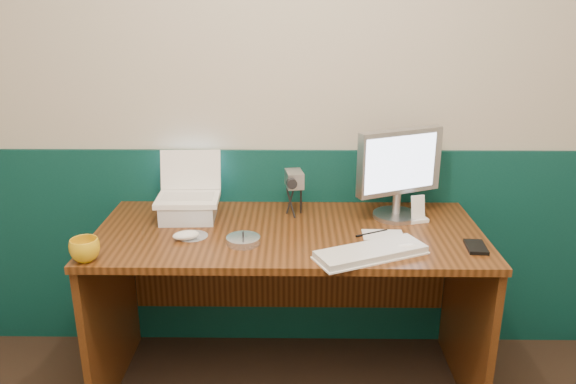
{
  "coord_description": "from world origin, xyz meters",
  "views": [
    {
      "loc": [
        -0.01,
        -0.77,
        1.65
      ],
      "look_at": [
        -0.03,
        1.23,
        0.97
      ],
      "focal_mm": 35.0,
      "sensor_mm": 36.0,
      "label": 1
    }
  ],
  "objects_px": {
    "desk": "(288,310)",
    "camcorder": "(294,196)",
    "monitor": "(398,175)",
    "mug": "(85,250)",
    "keyboard": "(371,253)",
    "laptop": "(187,177)"
  },
  "relations": [
    {
      "from": "monitor",
      "to": "keyboard",
      "type": "xyz_separation_m",
      "value": [
        -0.16,
        -0.4,
        -0.18
      ]
    },
    {
      "from": "monitor",
      "to": "mug",
      "type": "bearing_deg",
      "value": 175.95
    },
    {
      "from": "keyboard",
      "to": "camcorder",
      "type": "bearing_deg",
      "value": 99.64
    },
    {
      "from": "desk",
      "to": "keyboard",
      "type": "bearing_deg",
      "value": -38.02
    },
    {
      "from": "desk",
      "to": "monitor",
      "type": "relative_size",
      "value": 4.09
    },
    {
      "from": "monitor",
      "to": "camcorder",
      "type": "height_order",
      "value": "monitor"
    },
    {
      "from": "monitor",
      "to": "mug",
      "type": "relative_size",
      "value": 3.6
    },
    {
      "from": "laptop",
      "to": "keyboard",
      "type": "relative_size",
      "value": 0.64
    },
    {
      "from": "desk",
      "to": "camcorder",
      "type": "distance_m",
      "value": 0.5
    },
    {
      "from": "keyboard",
      "to": "mug",
      "type": "relative_size",
      "value": 3.85
    },
    {
      "from": "laptop",
      "to": "mug",
      "type": "relative_size",
      "value": 2.45
    },
    {
      "from": "monitor",
      "to": "mug",
      "type": "height_order",
      "value": "monitor"
    },
    {
      "from": "monitor",
      "to": "mug",
      "type": "xyz_separation_m",
      "value": [
        -1.21,
        -0.45,
        -0.15
      ]
    },
    {
      "from": "monitor",
      "to": "camcorder",
      "type": "bearing_deg",
      "value": 152.44
    },
    {
      "from": "keyboard",
      "to": "camcorder",
      "type": "relative_size",
      "value": 2.35
    },
    {
      "from": "desk",
      "to": "camcorder",
      "type": "height_order",
      "value": "camcorder"
    },
    {
      "from": "desk",
      "to": "mug",
      "type": "distance_m",
      "value": 0.9
    },
    {
      "from": "mug",
      "to": "camcorder",
      "type": "relative_size",
      "value": 0.61
    },
    {
      "from": "laptop",
      "to": "keyboard",
      "type": "height_order",
      "value": "laptop"
    },
    {
      "from": "monitor",
      "to": "keyboard",
      "type": "distance_m",
      "value": 0.47
    },
    {
      "from": "camcorder",
      "to": "mug",
      "type": "bearing_deg",
      "value": -157.86
    },
    {
      "from": "keyboard",
      "to": "mug",
      "type": "xyz_separation_m",
      "value": [
        -1.05,
        -0.05,
        0.03
      ]
    }
  ]
}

